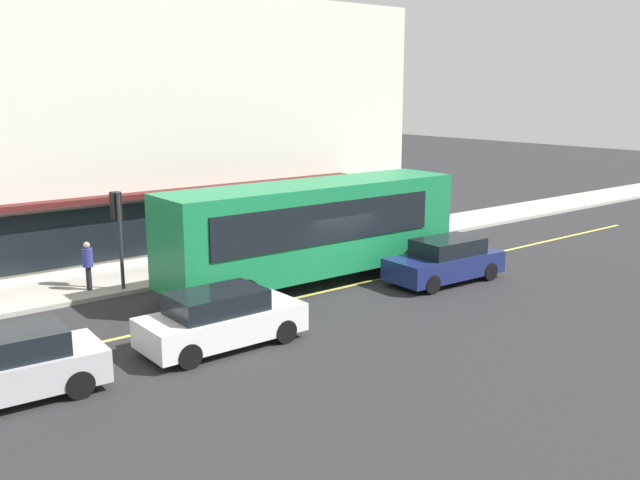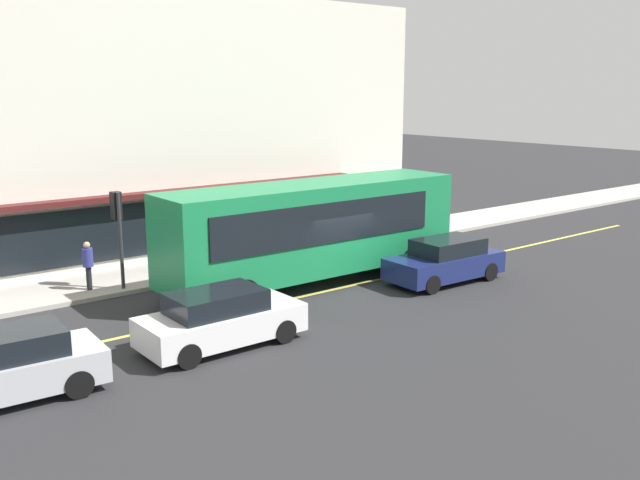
# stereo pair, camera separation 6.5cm
# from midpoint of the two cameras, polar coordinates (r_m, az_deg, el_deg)

# --- Properties ---
(ground) EXTENTS (120.00, 120.00, 0.00)m
(ground) POSITION_cam_midpoint_polar(r_m,az_deg,el_deg) (23.74, 1.46, -3.96)
(ground) COLOR #28282B
(sidewalk) EXTENTS (80.00, 3.04, 0.15)m
(sidewalk) POSITION_cam_midpoint_polar(r_m,az_deg,el_deg) (27.77, -5.42, -1.45)
(sidewalk) COLOR #B2ADA3
(sidewalk) RESTS_ON ground
(lane_centre_stripe) EXTENTS (36.00, 0.16, 0.01)m
(lane_centre_stripe) POSITION_cam_midpoint_polar(r_m,az_deg,el_deg) (23.74, 1.46, -3.95)
(lane_centre_stripe) COLOR #D8D14C
(lane_centre_stripe) RESTS_ON ground
(storefront_building) EXTENTS (26.09, 10.09, 10.27)m
(storefront_building) POSITION_cam_midpoint_polar(r_m,az_deg,el_deg) (31.03, -17.55, 8.92)
(storefront_building) COLOR silver
(storefront_building) RESTS_ON ground
(bus) EXTENTS (11.15, 2.67, 3.50)m
(bus) POSITION_cam_midpoint_polar(r_m,az_deg,el_deg) (23.92, -0.57, 1.06)
(bus) COLOR #197F47
(bus) RESTS_ON ground
(traffic_light) EXTENTS (0.30, 0.52, 3.20)m
(traffic_light) POSITION_cam_midpoint_polar(r_m,az_deg,el_deg) (23.70, -16.25, 1.82)
(traffic_light) COLOR #2D2D33
(traffic_light) RESTS_ON sidewalk
(car_navy) EXTENTS (4.37, 2.00, 1.52)m
(car_navy) POSITION_cam_midpoint_polar(r_m,az_deg,el_deg) (24.77, 10.07, -1.68)
(car_navy) COLOR navy
(car_navy) RESTS_ON ground
(car_silver) EXTENTS (4.40, 2.06, 1.52)m
(car_silver) POSITION_cam_midpoint_polar(r_m,az_deg,el_deg) (16.75, -24.58, -9.47)
(car_silver) COLOR #B7BABF
(car_silver) RESTS_ON ground
(car_white) EXTENTS (4.30, 1.87, 1.52)m
(car_white) POSITION_cam_midpoint_polar(r_m,az_deg,el_deg) (18.52, -8.16, -6.40)
(car_white) COLOR white
(car_white) RESTS_ON ground
(pedestrian_mid_block) EXTENTS (0.34, 0.34, 1.61)m
(pedestrian_mid_block) POSITION_cam_midpoint_polar(r_m,az_deg,el_deg) (24.05, -18.45, -1.66)
(pedestrian_mid_block) COLOR black
(pedestrian_mid_block) RESTS_ON sidewalk
(pedestrian_near_storefront) EXTENTS (0.34, 0.34, 1.77)m
(pedestrian_near_storefront) POSITION_cam_midpoint_polar(r_m,az_deg,el_deg) (24.99, -10.47, -0.46)
(pedestrian_near_storefront) COLOR black
(pedestrian_near_storefront) RESTS_ON sidewalk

